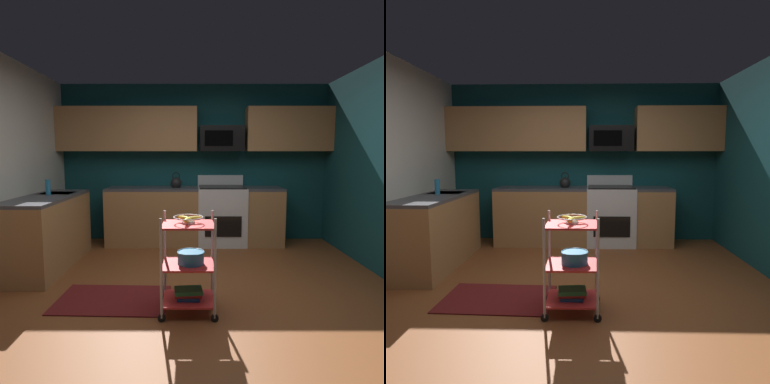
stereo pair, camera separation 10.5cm
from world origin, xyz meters
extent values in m
cube|color=brown|center=(0.00, 0.00, -0.02)|extent=(4.40, 4.80, 0.04)
cube|color=#14474C|center=(0.00, 2.43, 1.30)|extent=(4.52, 0.06, 2.60)
cube|color=#B27F4C|center=(0.00, 2.10, 0.44)|extent=(2.80, 0.60, 0.88)
cube|color=#4C4C51|center=(0.00, 2.10, 0.90)|extent=(2.80, 0.60, 0.04)
cube|color=#B27F4C|center=(-1.90, 0.99, 0.44)|extent=(0.60, 1.62, 0.88)
cube|color=#4C4C51|center=(-1.90, 0.99, 0.90)|extent=(0.60, 1.62, 0.04)
cube|color=#B7BABC|center=(-1.90, 1.35, 0.84)|extent=(0.44, 0.36, 0.16)
cube|color=white|center=(0.44, 2.10, 0.46)|extent=(0.76, 0.64, 0.92)
cube|color=black|center=(0.44, 1.78, 0.35)|extent=(0.56, 0.01, 0.32)
cube|color=white|center=(0.44, 2.39, 1.01)|extent=(0.76, 0.06, 0.18)
cube|color=black|center=(0.44, 2.10, 0.93)|extent=(0.72, 0.60, 0.02)
cube|color=#B27F4C|center=(-1.08, 2.23, 1.85)|extent=(2.24, 0.33, 0.70)
cube|color=#B27F4C|center=(1.52, 2.23, 1.85)|extent=(1.36, 0.33, 0.70)
cube|color=black|center=(0.44, 2.21, 1.70)|extent=(0.70, 0.38, 0.40)
cube|color=black|center=(0.38, 2.02, 1.70)|extent=(0.44, 0.01, 0.24)
cylinder|color=silver|center=(-0.31, -0.46, 0.47)|extent=(0.02, 0.02, 0.88)
cylinder|color=black|center=(-0.31, -0.46, 0.04)|extent=(0.07, 0.02, 0.07)
cylinder|color=silver|center=(0.16, -0.46, 0.47)|extent=(0.02, 0.02, 0.88)
cylinder|color=black|center=(0.16, -0.46, 0.04)|extent=(0.07, 0.02, 0.07)
cylinder|color=silver|center=(-0.31, -0.07, 0.47)|extent=(0.02, 0.02, 0.88)
cylinder|color=black|center=(-0.31, -0.07, 0.04)|extent=(0.07, 0.02, 0.07)
cylinder|color=silver|center=(0.16, -0.07, 0.47)|extent=(0.02, 0.02, 0.88)
cylinder|color=black|center=(0.16, -0.07, 0.04)|extent=(0.07, 0.02, 0.07)
cube|color=red|center=(-0.08, -0.26, 0.12)|extent=(0.46, 0.40, 0.02)
cube|color=red|center=(-0.08, -0.26, 0.45)|extent=(0.46, 0.40, 0.02)
cube|color=red|center=(-0.08, -0.26, 0.82)|extent=(0.46, 0.40, 0.02)
torus|color=silver|center=(-0.08, -0.26, 0.89)|extent=(0.27, 0.27, 0.01)
cylinder|color=silver|center=(-0.08, -0.26, 0.84)|extent=(0.12, 0.12, 0.02)
ellipsoid|color=yellow|center=(-0.03, -0.25, 0.87)|extent=(0.17, 0.09, 0.04)
ellipsoid|color=yellow|center=(-0.11, -0.23, 0.87)|extent=(0.15, 0.14, 0.04)
ellipsoid|color=yellow|center=(-0.09, -0.31, 0.87)|extent=(0.08, 0.17, 0.04)
cylinder|color=#338CBF|center=(-0.05, -0.26, 0.51)|extent=(0.24, 0.24, 0.11)
torus|color=#338CBF|center=(-0.05, -0.26, 0.57)|extent=(0.25, 0.25, 0.01)
cube|color=#1E4C8C|center=(-0.08, -0.26, 0.14)|extent=(0.21, 0.19, 0.03)
cube|color=#B22626|center=(-0.08, -0.26, 0.17)|extent=(0.25, 0.17, 0.02)
cube|color=#26723F|center=(-0.08, -0.26, 0.20)|extent=(0.27, 0.19, 0.04)
sphere|color=black|center=(-0.30, 2.10, 0.99)|extent=(0.18, 0.18, 0.18)
sphere|color=black|center=(-0.30, 2.10, 1.08)|extent=(0.03, 0.03, 0.03)
cone|color=black|center=(-0.22, 2.10, 1.01)|extent=(0.09, 0.04, 0.06)
torus|color=black|center=(-0.30, 2.10, 1.10)|extent=(0.12, 0.01, 0.12)
cylinder|color=#2D8CBF|center=(-1.94, 1.15, 1.02)|extent=(0.06, 0.06, 0.20)
cube|color=maroon|center=(-0.83, -0.02, 0.01)|extent=(1.12, 0.74, 0.01)
camera|label=1|loc=(-0.04, -3.19, 1.45)|focal=31.01mm
camera|label=2|loc=(0.06, -3.19, 1.45)|focal=31.01mm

